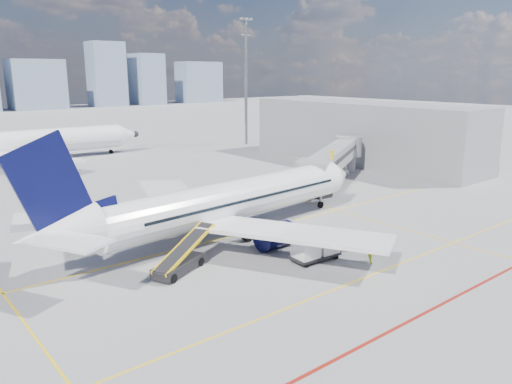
% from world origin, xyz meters
% --- Properties ---
extents(ground, '(420.00, 420.00, 0.00)m').
position_xyz_m(ground, '(0.00, 0.00, 0.00)').
color(ground, gray).
rests_on(ground, ground).
extents(apron_markings, '(90.00, 35.12, 0.01)m').
position_xyz_m(apron_markings, '(-0.58, -3.91, 0.01)').
color(apron_markings, yellow).
rests_on(apron_markings, ground).
extents(jet_bridge, '(23.55, 15.78, 6.30)m').
position_xyz_m(jet_bridge, '(23.51, 16.91, 3.74)').
color(jet_bridge, '#979A9F').
rests_on(jet_bridge, ground).
extents(terminal_block, '(10.00, 42.00, 10.00)m').
position_xyz_m(terminal_block, '(39.95, 26.00, 5.00)').
color(terminal_block, '#979A9F').
rests_on(terminal_block, ground).
extents(floodlight_mast_ne, '(3.20, 0.61, 25.45)m').
position_xyz_m(floodlight_mast_ne, '(38.00, 55.00, 13.59)').
color(floodlight_mast_ne, slate).
rests_on(floodlight_mast_ne, ground).
extents(floodlight_mast_far, '(3.20, 0.61, 25.45)m').
position_xyz_m(floodlight_mast_far, '(65.00, 90.00, 13.59)').
color(floodlight_mast_far, slate).
rests_on(floodlight_mast_far, ground).
extents(main_aircraft, '(37.86, 32.95, 11.07)m').
position_xyz_m(main_aircraft, '(-0.99, 8.41, 3.22)').
color(main_aircraft, white).
rests_on(main_aircraft, ground).
extents(second_aircraft, '(43.51, 37.89, 12.68)m').
position_xyz_m(second_aircraft, '(-5.66, 62.19, 3.22)').
color(second_aircraft, white).
rests_on(second_aircraft, ground).
extents(baggage_tug, '(2.62, 2.05, 1.62)m').
position_xyz_m(baggage_tug, '(4.24, -0.51, 0.78)').
color(baggage_tug, white).
rests_on(baggage_tug, ground).
extents(cargo_dolly, '(4.23, 2.10, 2.26)m').
position_xyz_m(cargo_dolly, '(1.29, -1.16, 1.24)').
color(cargo_dolly, black).
rests_on(cargo_dolly, ground).
extents(belt_loader, '(6.81, 4.22, 2.81)m').
position_xyz_m(belt_loader, '(-8.48, 3.70, 0.73)').
color(belt_loader, black).
rests_on(belt_loader, ground).
extents(ramp_worker, '(0.82, 0.86, 1.98)m').
position_xyz_m(ramp_worker, '(4.47, -4.26, 0.99)').
color(ramp_worker, '#F2FF1A').
rests_on(ramp_worker, ground).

